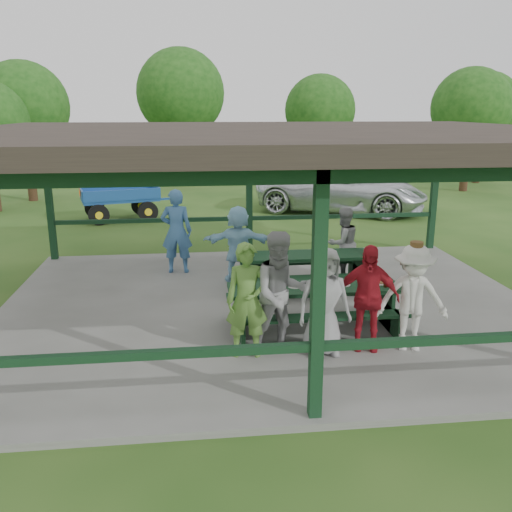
{
  "coord_description": "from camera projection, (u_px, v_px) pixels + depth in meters",
  "views": [
    {
      "loc": [
        -1.36,
        -9.47,
        3.68
      ],
      "look_at": [
        -0.3,
        -0.3,
        1.15
      ],
      "focal_mm": 38.0,
      "sensor_mm": 36.0,
      "label": 1
    }
  ],
  "objects": [
    {
      "name": "ground",
      "position": [
        270.0,
        310.0,
        10.2
      ],
      "size": [
        90.0,
        90.0,
        0.0
      ],
      "primitive_type": "plane",
      "color": "#274E18",
      "rests_on": "ground"
    },
    {
      "name": "spectator_blue",
      "position": [
        177.0,
        231.0,
        11.98
      ],
      "size": [
        0.72,
        0.51,
        1.88
      ],
      "primitive_type": "imported",
      "rotation": [
        0.0,
        0.0,
        3.05
      ],
      "color": "teal",
      "rests_on": "concrete_slab"
    },
    {
      "name": "contestant_white_fedora",
      "position": [
        412.0,
        298.0,
        8.11
      ],
      "size": [
        1.17,
        0.82,
        1.7
      ],
      "rotation": [
        0.0,
        0.0,
        -0.21
      ],
      "color": "silver",
      "rests_on": "concrete_slab"
    },
    {
      "name": "contestant_green",
      "position": [
        247.0,
        301.0,
        7.9
      ],
      "size": [
        0.65,
        0.45,
        1.72
      ],
      "primitive_type": "imported",
      "rotation": [
        0.0,
        0.0,
        -0.06
      ],
      "color": "#5C8F38",
      "rests_on": "concrete_slab"
    },
    {
      "name": "picnic_table_far",
      "position": [
        306.0,
        267.0,
        10.91
      ],
      "size": [
        2.57,
        1.39,
        0.75
      ],
      "color": "black",
      "rests_on": "concrete_slab"
    },
    {
      "name": "pavilion_structure",
      "position": [
        271.0,
        138.0,
        9.36
      ],
      "size": [
        10.6,
        8.6,
        3.24
      ],
      "color": "black",
      "rests_on": "concrete_slab"
    },
    {
      "name": "tree_far_left",
      "position": [
        23.0,
        107.0,
        21.2
      ],
      "size": [
        3.51,
        3.51,
        5.48
      ],
      "color": "#312113",
      "rests_on": "ground"
    },
    {
      "name": "contestant_grey_mid",
      "position": [
        324.0,
        302.0,
        7.97
      ],
      "size": [
        0.85,
        0.59,
        1.64
      ],
      "primitive_type": "imported",
      "rotation": [
        0.0,
        0.0,
        0.09
      ],
      "color": "gray",
      "rests_on": "concrete_slab"
    },
    {
      "name": "concrete_slab",
      "position": [
        270.0,
        307.0,
        10.19
      ],
      "size": [
        10.0,
        8.0,
        0.1
      ],
      "primitive_type": "cube",
      "color": "slate",
      "rests_on": "ground"
    },
    {
      "name": "picnic_table_near",
      "position": [
        314.0,
        302.0,
        8.96
      ],
      "size": [
        2.83,
        1.39,
        0.75
      ],
      "color": "black",
      "rests_on": "concrete_slab"
    },
    {
      "name": "spectator_lblue",
      "position": [
        238.0,
        243.0,
        11.41
      ],
      "size": [
        1.56,
        0.65,
        1.63
      ],
      "primitive_type": "imported",
      "rotation": [
        0.0,
        0.0,
        3.03
      ],
      "color": "#99CFEC",
      "rests_on": "concrete_slab"
    },
    {
      "name": "tree_left",
      "position": [
        181.0,
        93.0,
        25.24
      ],
      "size": [
        4.09,
        4.09,
        6.39
      ],
      "color": "#312113",
      "rests_on": "ground"
    },
    {
      "name": "table_setting",
      "position": [
        321.0,
        284.0,
        8.91
      ],
      "size": [
        2.41,
        0.45,
        0.1
      ],
      "color": "white",
      "rests_on": "picnic_table_near"
    },
    {
      "name": "farm_trailer",
      "position": [
        121.0,
        202.0,
        18.26
      ],
      "size": [
        3.42,
        2.02,
        1.19
      ],
      "rotation": [
        0.0,
        0.0,
        0.26
      ],
      "color": "#19478D",
      "rests_on": "ground"
    },
    {
      "name": "pickup_truck",
      "position": [
        342.0,
        189.0,
        19.64
      ],
      "size": [
        6.62,
        5.02,
        1.67
      ],
      "primitive_type": "imported",
      "rotation": [
        0.0,
        0.0,
        1.14
      ],
      "color": "silver",
      "rests_on": "ground"
    },
    {
      "name": "spectator_grey",
      "position": [
        343.0,
        243.0,
        11.62
      ],
      "size": [
        0.91,
        0.81,
        1.54
      ],
      "primitive_type": "imported",
      "rotation": [
        0.0,
        0.0,
        3.5
      ],
      "color": "gray",
      "rests_on": "concrete_slab"
    },
    {
      "name": "contestant_red",
      "position": [
        367.0,
        297.0,
        8.15
      ],
      "size": [
        1.03,
        0.64,
        1.64
      ],
      "primitive_type": "imported",
      "rotation": [
        0.0,
        0.0,
        -0.27
      ],
      "color": "#B31B28",
      "rests_on": "concrete_slab"
    },
    {
      "name": "tree_far_right",
      "position": [
        483.0,
        108.0,
        26.51
      ],
      "size": [
        3.47,
        3.47,
        5.43
      ],
      "color": "#312113",
      "rests_on": "ground"
    },
    {
      "name": "tree_right",
      "position": [
        471.0,
        108.0,
        23.79
      ],
      "size": [
        3.47,
        3.47,
        5.42
      ],
      "color": "#312113",
      "rests_on": "ground"
    },
    {
      "name": "contestant_grey_left",
      "position": [
        281.0,
        294.0,
        7.96
      ],
      "size": [
        1.03,
        0.87,
        1.87
      ],
      "primitive_type": "imported",
      "rotation": [
        0.0,
        0.0,
        0.19
      ],
      "color": "gray",
      "rests_on": "concrete_slab"
    },
    {
      "name": "tree_mid",
      "position": [
        320.0,
        111.0,
        25.84
      ],
      "size": [
        3.35,
        3.35,
        5.24
      ],
      "color": "#312113",
      "rests_on": "ground"
    }
  ]
}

